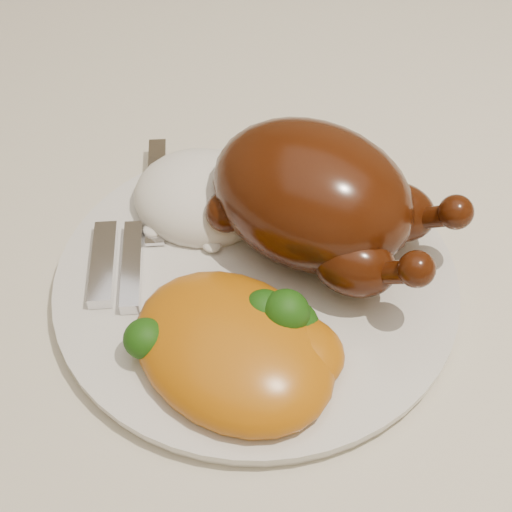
% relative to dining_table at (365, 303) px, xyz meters
% --- Properties ---
extents(dining_table, '(1.60, 0.90, 0.76)m').
position_rel_dining_table_xyz_m(dining_table, '(0.00, 0.00, 0.00)').
color(dining_table, brown).
rests_on(dining_table, floor).
extents(tablecloth, '(1.73, 1.03, 0.18)m').
position_rel_dining_table_xyz_m(tablecloth, '(0.00, 0.00, 0.07)').
color(tablecloth, beige).
rests_on(tablecloth, dining_table).
extents(dinner_plate, '(0.36, 0.36, 0.01)m').
position_rel_dining_table_xyz_m(dinner_plate, '(-0.07, -0.10, 0.11)').
color(dinner_plate, silver).
rests_on(dinner_plate, tablecloth).
extents(roast_chicken, '(0.20, 0.15, 0.10)m').
position_rel_dining_table_xyz_m(roast_chicken, '(-0.04, -0.05, 0.16)').
color(roast_chicken, '#3F1806').
rests_on(roast_chicken, dinner_plate).
extents(rice_mound, '(0.11, 0.10, 0.06)m').
position_rel_dining_table_xyz_m(rice_mound, '(-0.13, -0.04, 0.13)').
color(rice_mound, white).
rests_on(rice_mound, dinner_plate).
extents(mac_and_cheese, '(0.18, 0.16, 0.06)m').
position_rel_dining_table_xyz_m(mac_and_cheese, '(-0.05, -0.17, 0.13)').
color(mac_and_cheese, '#BE640C').
rests_on(mac_and_cheese, dinner_plate).
extents(cutlery, '(0.08, 0.19, 0.01)m').
position_rel_dining_table_xyz_m(cutlery, '(-0.17, -0.10, 0.12)').
color(cutlery, silver).
rests_on(cutlery, dinner_plate).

